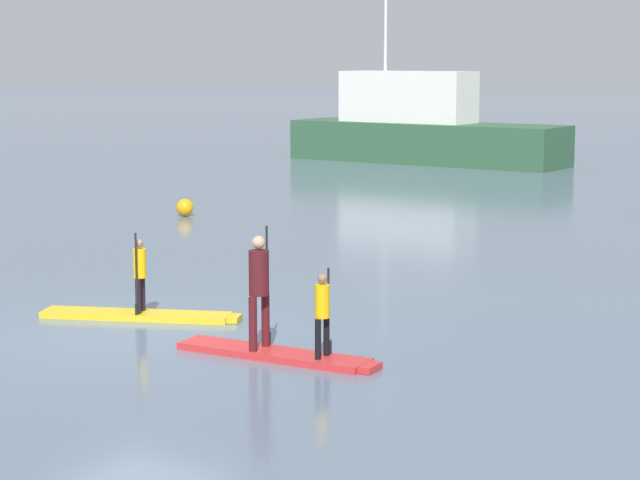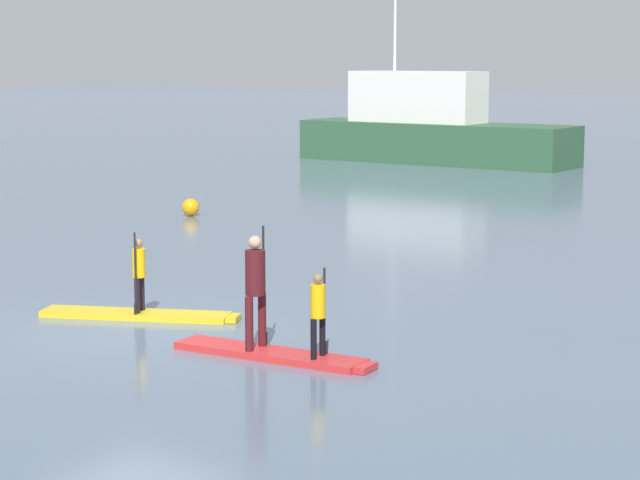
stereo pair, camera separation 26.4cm
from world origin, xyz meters
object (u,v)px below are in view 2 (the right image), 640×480
at_px(paddler_child_solo, 139,271).
at_px(paddler_child_front, 318,310).
at_px(paddler_adult, 256,284).
at_px(fishing_boat_white_large, 430,129).
at_px(mooring_buoy_near, 191,207).
at_px(paddleboard_far, 273,354).
at_px(paddleboard_near, 140,315).

bearing_deg(paddler_child_solo, paddler_child_front, -10.72).
bearing_deg(paddler_child_front, paddler_adult, -175.04).
bearing_deg(fishing_boat_white_large, mooring_buoy_near, -81.23).
height_order(paddler_child_solo, paddler_adult, paddler_adult).
relative_size(paddler_child_front, mooring_buoy_near, 2.62).
xyz_separation_m(paddler_child_front, mooring_buoy_near, (-11.36, 10.57, -0.52)).
height_order(paddleboard_far, fishing_boat_white_large, fishing_boat_white_large).
bearing_deg(fishing_boat_white_large, paddleboard_near, -69.79).
bearing_deg(paddler_adult, fishing_boat_white_large, 114.84).
relative_size(paddler_adult, mooring_buoy_near, 3.71).
bearing_deg(mooring_buoy_near, paddler_adult, -45.77).
xyz_separation_m(paddler_child_solo, paddler_child_front, (3.98, -0.75, -0.02)).
bearing_deg(fishing_boat_white_large, paddler_child_front, -63.46).
relative_size(paddleboard_near, fishing_boat_white_large, 0.28).
xyz_separation_m(paddleboard_far, mooring_buoy_near, (-10.66, 10.64, 0.18)).
bearing_deg(fishing_boat_white_large, paddler_adult, -65.16).
distance_m(paddleboard_far, paddler_adult, 1.00).
bearing_deg(paddler_adult, paddleboard_near, 164.15).
height_order(paddler_child_solo, paddler_child_front, paddler_child_solo).
height_order(paddleboard_near, paddleboard_far, same).
relative_size(paddleboard_near, paddleboard_far, 1.02).
distance_m(paddler_child_solo, paddler_adult, 3.11).
distance_m(paddler_child_front, mooring_buoy_near, 15.53).
height_order(paddleboard_near, fishing_boat_white_large, fishing_boat_white_large).
xyz_separation_m(paddler_child_solo, mooring_buoy_near, (-7.39, 9.81, -0.53)).
height_order(paddleboard_near, paddler_child_solo, paddler_child_solo).
distance_m(paddleboard_far, paddler_child_front, 0.99).
relative_size(paddler_child_solo, mooring_buoy_near, 2.84).
height_order(paddler_child_front, mooring_buoy_near, paddler_child_front).
xyz_separation_m(paddleboard_near, mooring_buoy_near, (-7.38, 9.80, 0.18)).
height_order(paddleboard_far, paddler_child_front, paddler_child_front).
xyz_separation_m(paddler_child_front, fishing_boat_white_large, (-14.08, 28.20, 0.57)).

